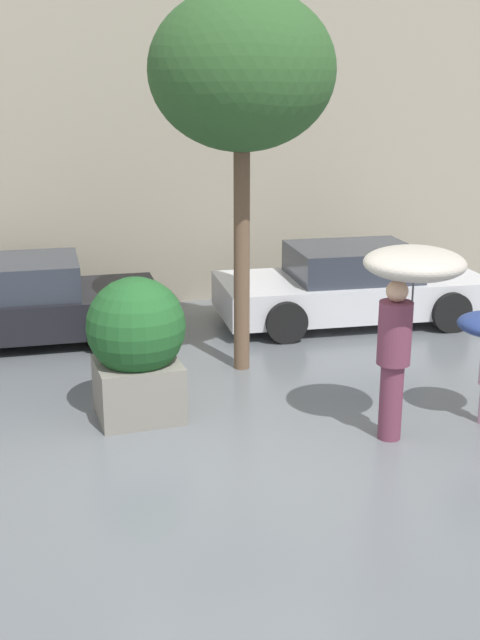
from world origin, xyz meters
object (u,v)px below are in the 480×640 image
at_px(parked_car_near, 14,304).
at_px(planter_box, 137,344).
at_px(parked_car_far, 351,286).
at_px(street_tree, 242,73).
at_px(person_adult, 408,291).

bearing_deg(parked_car_near, planter_box, -156.38).
height_order(planter_box, parked_car_far, planter_box).
distance_m(planter_box, street_tree, 3.60).
xyz_separation_m(planter_box, street_tree, (1.65, 1.20, 2.96)).
distance_m(planter_box, person_adult, 3.08).
height_order(planter_box, person_adult, person_adult).
bearing_deg(planter_box, person_adult, -29.60).
bearing_deg(planter_box, parked_car_near, 109.44).
bearing_deg(parked_car_near, parked_car_far, -92.44).
height_order(person_adult, parked_car_near, person_adult).
xyz_separation_m(parked_car_near, parked_car_far, (5.24, -0.61, -0.00)).
bearing_deg(planter_box, street_tree, 36.06).
distance_m(person_adult, parked_car_near, 6.28).
relative_size(parked_car_far, street_tree, 0.91).
bearing_deg(street_tree, parked_car_far, 33.89).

